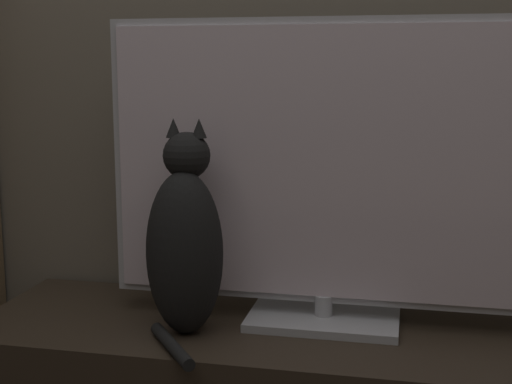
% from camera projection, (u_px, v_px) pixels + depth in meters
% --- Properties ---
extents(tv, '(1.07, 0.22, 0.74)m').
position_uv_depth(tv, '(326.00, 174.00, 1.70)').
color(tv, '#B7B7BC').
rests_on(tv, tv_stand).
extents(cat, '(0.19, 0.31, 0.51)m').
position_uv_depth(cat, '(185.00, 244.00, 1.66)').
color(cat, black).
rests_on(cat, tv_stand).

